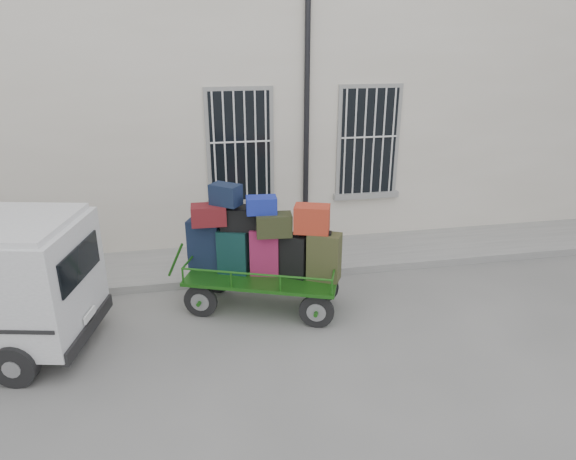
{
  "coord_description": "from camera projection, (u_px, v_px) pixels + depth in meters",
  "views": [
    {
      "loc": [
        -1.4,
        -7.24,
        4.4
      ],
      "look_at": [
        0.2,
        1.0,
        1.16
      ],
      "focal_mm": 32.0,
      "sensor_mm": 36.0,
      "label": 1
    }
  ],
  "objects": [
    {
      "name": "sidewalk",
      "position": [
        267.0,
        260.0,
        10.45
      ],
      "size": [
        24.0,
        1.7,
        0.15
      ],
      "primitive_type": "cube",
      "color": "gray",
      "rests_on": "ground"
    },
    {
      "name": "building",
      "position": [
        245.0,
        94.0,
        12.42
      ],
      "size": [
        24.0,
        5.15,
        6.0
      ],
      "color": "beige",
      "rests_on": "ground"
    },
    {
      "name": "ground",
      "position": [
        288.0,
        318.0,
        8.46
      ],
      "size": [
        80.0,
        80.0,
        0.0
      ],
      "primitive_type": "plane",
      "color": "slate",
      "rests_on": "ground"
    },
    {
      "name": "luggage_cart",
      "position": [
        260.0,
        249.0,
        8.39
      ],
      "size": [
        2.94,
        1.94,
        2.16
      ],
      "rotation": [
        0.0,
        0.0,
        -0.37
      ],
      "color": "black",
      "rests_on": "ground"
    }
  ]
}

